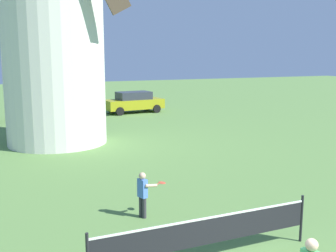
# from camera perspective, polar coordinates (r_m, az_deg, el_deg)

# --- Properties ---
(tennis_net) EXTENTS (4.96, 0.06, 1.10)m
(tennis_net) POSITION_cam_1_polar(r_m,az_deg,el_deg) (8.54, 5.54, -14.57)
(tennis_net) COLOR black
(tennis_net) RESTS_ON ground_plane
(player_far) EXTENTS (0.79, 0.40, 1.23)m
(player_far) POSITION_cam_1_polar(r_m,az_deg,el_deg) (10.73, -3.50, -9.25)
(player_far) COLOR #333338
(player_far) RESTS_ON ground_plane
(parked_car_green) EXTENTS (4.31, 2.01, 1.56)m
(parked_car_green) POSITION_cam_1_polar(r_m,az_deg,el_deg) (28.55, -15.94, 2.71)
(parked_car_green) COLOR #1E6638
(parked_car_green) RESTS_ON ground_plane
(parked_car_mustard) EXTENTS (4.44, 2.19, 1.56)m
(parked_car_mustard) POSITION_cam_1_polar(r_m,az_deg,el_deg) (30.11, -4.83, 3.41)
(parked_car_mustard) COLOR #999919
(parked_car_mustard) RESTS_ON ground_plane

